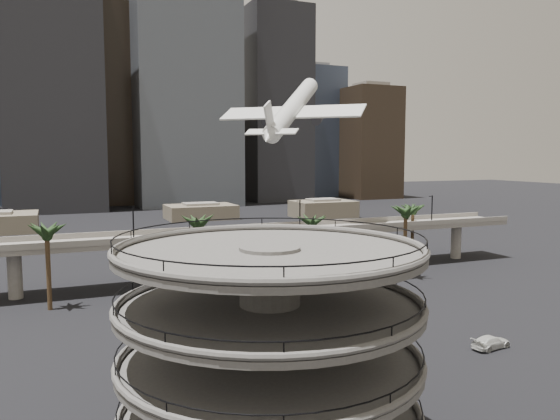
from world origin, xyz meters
name	(u,v)px	position (x,y,z in m)	size (l,w,h in m)	color
ground	(387,408)	(0.00, 0.00, 0.00)	(700.00, 700.00, 0.00)	black
parking_ramp	(270,334)	(-13.00, -4.00, 9.84)	(22.20, 22.20, 17.35)	#504E4B
overpass	(216,240)	(0.00, 55.00, 7.34)	(130.00, 9.30, 14.70)	slate
palm_trees	(291,220)	(11.58, 47.18, 11.30)	(76.40, 18.40, 14.00)	#48361F
low_buildings	(162,215)	(6.89, 142.30, 2.86)	(135.00, 27.50, 6.80)	#685D4D
skyline	(147,107)	(15.11, 217.08, 44.73)	(269.00, 86.00, 122.31)	gray
airborne_jet	(292,109)	(20.71, 67.21, 32.51)	(26.84, 27.29, 18.25)	silver
car_a	(339,335)	(4.74, 17.40, 0.73)	(1.73, 4.30, 1.46)	#A12E17
car_b	(343,345)	(3.40, 14.19, 0.71)	(1.51, 4.34, 1.43)	black
car_c	(491,342)	(19.99, 8.18, 0.76)	(2.12, 5.22, 1.51)	silver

